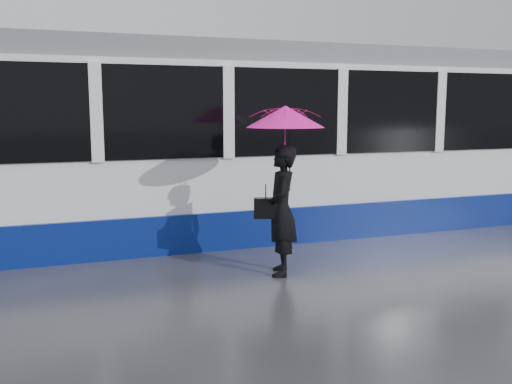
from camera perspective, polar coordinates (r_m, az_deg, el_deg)
name	(u,v)px	position (r m, az deg, el deg)	size (l,w,h in m)	color
ground	(255,270)	(8.11, -0.06, -7.83)	(90.00, 90.00, 0.00)	#2A2A2F
rails	(208,233)	(10.42, -4.81, -4.14)	(34.00, 1.51, 0.02)	#3F3D38
tram	(122,146)	(9.90, -13.25, 4.53)	(26.00, 2.56, 3.35)	white
woman	(281,210)	(7.74, 2.54, -1.85)	(0.65, 0.43, 1.78)	black
umbrella	(285,132)	(7.64, 2.94, 6.02)	(1.34, 1.34, 1.20)	#FF157F
handbag	(266,208)	(7.67, 0.97, -1.61)	(0.35, 0.24, 0.46)	black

